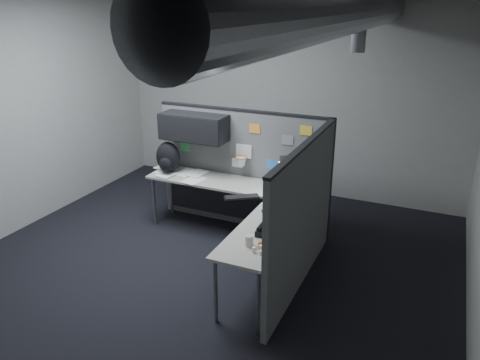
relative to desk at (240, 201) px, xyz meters
The scene contains 12 objects.
room 1.69m from the desk, 59.55° to the right, with size 5.62×5.62×3.22m.
partition_back 0.77m from the desk, 126.93° to the left, with size 2.44×0.42×1.63m.
partition_right 1.09m from the desk, 26.97° to the right, with size 0.07×2.23×1.63m.
desk is the anchor object (origin of this frame).
monitor 0.77m from the desk, 21.07° to the left, with size 0.52×0.52×0.44m.
keyboard 0.24m from the desk, 59.15° to the right, with size 0.43×0.36×0.04m.
mouse 0.69m from the desk, 34.95° to the right, with size 0.25×0.24×0.04m.
phone 1.13m from the desk, 51.50° to the right, with size 0.21×0.23×0.10m.
bottles 1.45m from the desk, 58.47° to the right, with size 0.12×0.14×0.07m.
cup 1.34m from the desk, 61.83° to the right, with size 0.08×0.08×0.11m, color beige.
papers 1.09m from the desk, 164.46° to the left, with size 0.87×0.62×0.02m.
backpack 1.26m from the desk, 167.62° to the left, with size 0.36×0.33×0.43m.
Camera 1 is at (2.33, -4.13, 2.94)m, focal length 35.00 mm.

